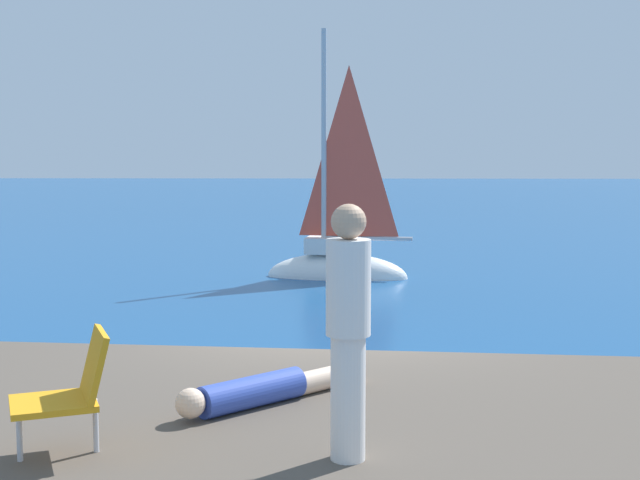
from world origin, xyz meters
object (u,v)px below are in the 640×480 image
(person_sunbather, at_px, (265,389))
(person_standing, at_px, (348,325))
(sailboat_near, at_px, (338,263))
(beach_chair, at_px, (72,387))

(person_sunbather, distance_m, person_standing, 1.53)
(person_sunbather, xyz_separation_m, person_standing, (0.63, -1.18, 0.75))
(sailboat_near, distance_m, person_sunbather, 13.94)
(sailboat_near, xyz_separation_m, beach_chair, (-1.59, -15.05, 1.18))
(sailboat_near, xyz_separation_m, person_sunbather, (-0.46, -13.91, 0.85))
(sailboat_near, height_order, beach_chair, sailboat_near)
(sailboat_near, bearing_deg, beach_chair, 91.30)
(person_sunbather, bearing_deg, beach_chair, -177.99)
(person_standing, distance_m, beach_chair, 1.81)
(sailboat_near, bearing_deg, person_sunbather, 95.45)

